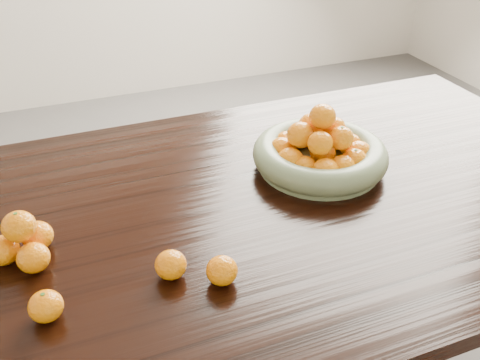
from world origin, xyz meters
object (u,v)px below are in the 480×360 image
object	(u,v)px
dining_table	(219,241)
loose_orange_0	(46,306)
fruit_bowl	(320,152)
orange_pyramid	(23,242)

from	to	relation	value
dining_table	loose_orange_0	world-z (taller)	loose_orange_0
dining_table	fruit_bowl	distance (m)	0.34
fruit_bowl	loose_orange_0	world-z (taller)	fruit_bowl
dining_table	loose_orange_0	size ratio (longest dim) A/B	33.43
fruit_bowl	loose_orange_0	xyz separation A→B (m)	(-0.68, -0.28, -0.02)
fruit_bowl	orange_pyramid	world-z (taller)	fruit_bowl
dining_table	loose_orange_0	xyz separation A→B (m)	(-0.38, -0.20, 0.12)
dining_table	fruit_bowl	xyz separation A→B (m)	(0.30, 0.08, 0.13)
dining_table	orange_pyramid	xyz separation A→B (m)	(-0.41, -0.02, 0.13)
fruit_bowl	loose_orange_0	distance (m)	0.74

